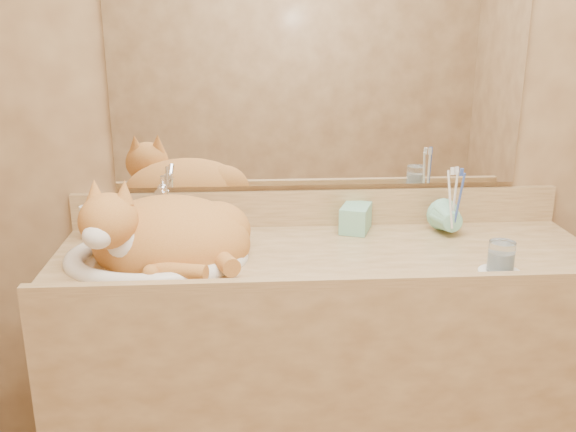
{
  "coord_description": "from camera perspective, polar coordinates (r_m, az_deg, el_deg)",
  "views": [
    {
      "loc": [
        -0.23,
        -1.03,
        1.52
      ],
      "look_at": [
        -0.12,
        0.7,
        0.97
      ],
      "focal_mm": 40.0,
      "sensor_mm": 36.0,
      "label": 1
    }
  ],
  "objects": [
    {
      "name": "wall_back",
      "position": [
        2.06,
        2.75,
        9.92
      ],
      "size": [
        2.4,
        0.02,
        2.5
      ],
      "primitive_type": "cube",
      "color": "brown",
      "rests_on": "ground"
    },
    {
      "name": "vanity_counter",
      "position": [
        2.08,
        3.28,
        -14.28
      ],
      "size": [
        1.6,
        0.55,
        0.85
      ],
      "primitive_type": null,
      "color": "olive",
      "rests_on": "floor"
    },
    {
      "name": "mirror",
      "position": [
        2.04,
        2.85,
        13.78
      ],
      "size": [
        1.3,
        0.02,
        0.8
      ],
      "primitive_type": "cube",
      "color": "white",
      "rests_on": "wall_back"
    },
    {
      "name": "sink_basin",
      "position": [
        1.85,
        -11.67,
        -1.47
      ],
      "size": [
        0.58,
        0.52,
        0.16
      ],
      "primitive_type": null,
      "rotation": [
        0.0,
        0.0,
        0.19
      ],
      "color": "white",
      "rests_on": "vanity_counter"
    },
    {
      "name": "faucet",
      "position": [
        2.04,
        -10.98,
        0.62
      ],
      "size": [
        0.05,
        0.13,
        0.18
      ],
      "primitive_type": null,
      "rotation": [
        0.0,
        0.0,
        0.0
      ],
      "color": "white",
      "rests_on": "vanity_counter"
    },
    {
      "name": "cat",
      "position": [
        1.85,
        -11.08,
        -1.43
      ],
      "size": [
        0.51,
        0.44,
        0.25
      ],
      "primitive_type": null,
      "rotation": [
        0.0,
        0.0,
        -0.14
      ],
      "color": "#B36829",
      "rests_on": "sink_basin"
    },
    {
      "name": "soap_dispenser",
      "position": [
        2.0,
        5.73,
        0.71
      ],
      "size": [
        0.11,
        0.11,
        0.19
      ],
      "primitive_type": "imported",
      "rotation": [
        0.0,
        0.0,
        -0.36
      ],
      "color": "#7FCBAD",
      "rests_on": "vanity_counter"
    },
    {
      "name": "toothbrush_cup",
      "position": [
        2.05,
        14.47,
        -0.71
      ],
      "size": [
        0.11,
        0.11,
        0.1
      ],
      "primitive_type": "imported",
      "rotation": [
        0.0,
        0.0,
        0.06
      ],
      "color": "#7FCBAD",
      "rests_on": "vanity_counter"
    },
    {
      "name": "toothbrushes",
      "position": [
        2.03,
        14.65,
        1.65
      ],
      "size": [
        0.04,
        0.04,
        0.23
      ],
      "primitive_type": null,
      "color": "white",
      "rests_on": "toothbrush_cup"
    },
    {
      "name": "saucer",
      "position": [
        1.83,
        18.29,
        -4.82
      ],
      "size": [
        0.11,
        0.11,
        0.01
      ],
      "primitive_type": "cylinder",
      "color": "white",
      "rests_on": "vanity_counter"
    },
    {
      "name": "water_glass",
      "position": [
        1.81,
        18.43,
        -3.45
      ],
      "size": [
        0.07,
        0.07,
        0.08
      ],
      "primitive_type": "cylinder",
      "color": "white",
      "rests_on": "saucer"
    },
    {
      "name": "lotion_bottle",
      "position": [
        2.08,
        -17.36,
        -0.57
      ],
      "size": [
        0.04,
        0.04,
        0.11
      ],
      "primitive_type": "cylinder",
      "color": "white",
      "rests_on": "vanity_counter"
    }
  ]
}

